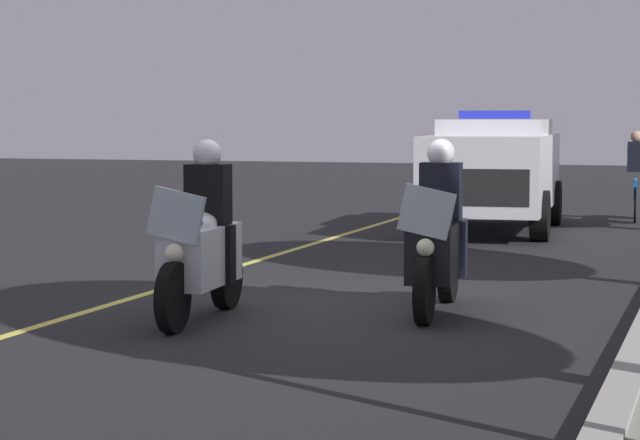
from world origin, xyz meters
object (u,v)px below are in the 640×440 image
Objects in this scene: police_motorcycle_lead_right at (437,242)px; cyclist_background at (636,176)px; police_suv at (494,169)px; police_motorcycle_lead_left at (202,247)px.

police_motorcycle_lead_right reaches higher than cyclist_background.
police_suv reaches higher than cyclist_background.
police_motorcycle_lead_right is 0.43× the size of police_suv.
police_suv is at bearing -173.09° from police_motorcycle_lead_right.
police_suv is at bearing -34.98° from cyclist_background.
police_motorcycle_lead_left is at bearing -60.34° from police_motorcycle_lead_right.
police_suv is 3.72m from cyclist_background.
police_motorcycle_lead_right is (-1.15, 2.03, 0.00)m from police_motorcycle_lead_left.
police_motorcycle_lead_left is 0.43× the size of police_suv.
cyclist_background is (-3.04, 2.13, -0.22)m from police_suv.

